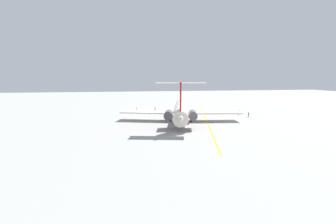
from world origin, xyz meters
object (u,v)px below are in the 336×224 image
at_px(ground_crew_near_tail, 249,114).
at_px(safety_cone_nose, 228,112).
at_px(main_jetliner, 181,111).
at_px(ground_crew_portside, 155,109).
at_px(safety_cone_wingtip, 234,112).
at_px(ground_crew_starboard, 239,112).
at_px(ground_crew_near_nose, 137,109).

relative_size(ground_crew_near_tail, safety_cone_nose, 3.07).
bearing_deg(ground_crew_near_tail, safety_cone_nose, -19.40).
bearing_deg(safety_cone_nose, main_jetliner, 126.16).
bearing_deg(ground_crew_portside, ground_crew_near_tail, 20.84).
bearing_deg(ground_crew_near_tail, ground_crew_portside, 24.05).
bearing_deg(safety_cone_wingtip, ground_crew_starboard, 167.21).
relative_size(ground_crew_near_nose, safety_cone_nose, 3.02).
distance_m(main_jetliner, ground_crew_starboard, 25.97).
relative_size(main_jetliner, ground_crew_near_tail, 24.66).
distance_m(main_jetliner, safety_cone_wingtip, 31.04).
distance_m(ground_crew_portside, ground_crew_starboard, 31.94).
height_order(ground_crew_near_nose, safety_cone_nose, ground_crew_near_nose).
xyz_separation_m(main_jetliner, ground_crew_near_nose, (27.14, 10.93, -2.30)).
xyz_separation_m(main_jetliner, safety_cone_wingtip, (17.25, -25.63, -3.08)).
xyz_separation_m(ground_crew_near_tail, ground_crew_starboard, (5.68, 0.79, 0.04)).
height_order(main_jetliner, ground_crew_starboard, main_jetliner).
bearing_deg(ground_crew_near_nose, ground_crew_portside, -165.27).
height_order(safety_cone_nose, safety_cone_wingtip, same).
bearing_deg(ground_crew_starboard, main_jetliner, -165.05).
distance_m(ground_crew_near_nose, ground_crew_starboard, 38.93).
bearing_deg(ground_crew_near_tail, safety_cone_wingtip, -33.00).
distance_m(ground_crew_near_tail, ground_crew_portside, 35.72).
bearing_deg(main_jetliner, ground_crew_portside, 22.92).
bearing_deg(ground_crew_portside, ground_crew_near_nose, -134.88).
bearing_deg(safety_cone_nose, ground_crew_portside, 71.15).
xyz_separation_m(ground_crew_near_nose, ground_crew_starboard, (-17.32, -34.87, 0.06)).
relative_size(main_jetliner, ground_crew_near_nose, 25.12).
bearing_deg(main_jetliner, ground_crew_near_nose, 36.30).
xyz_separation_m(ground_crew_near_nose, ground_crew_portside, (-1.58, -7.08, 0.08)).
bearing_deg(ground_crew_near_nose, main_jetliner, 139.25).
bearing_deg(safety_cone_wingtip, ground_crew_near_tail, 176.09).
xyz_separation_m(ground_crew_portside, safety_cone_wingtip, (-8.31, -29.47, -0.86)).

